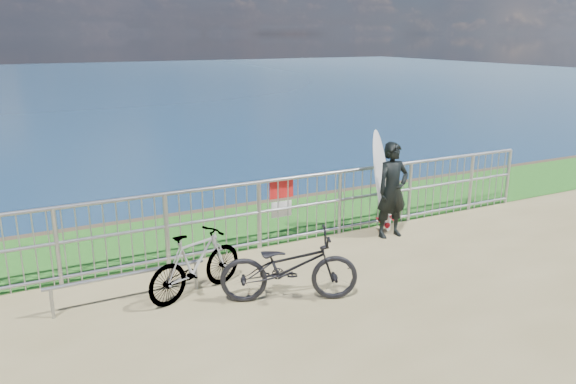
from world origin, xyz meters
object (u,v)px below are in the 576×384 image
surfboard (382,185)px  bicycle_near (289,267)px  surfer (392,190)px  bicycle_far (196,263)px

surfboard → bicycle_near: (-2.68, -1.68, -0.35)m
surfer → bicycle_far: surfer is taller
surfer → bicycle_near: 2.98m
surfer → bicycle_near: surfer is taller
surfer → bicycle_near: size_ratio=0.92×
surfer → bicycle_far: (-3.65, -0.64, -0.37)m
surfer → bicycle_far: bearing=-169.4°
bicycle_near → bicycle_far: bearing=78.2°
surfboard → bicycle_far: surfboard is taller
surfer → surfboard: bearing=83.3°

